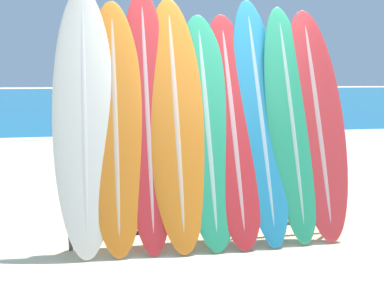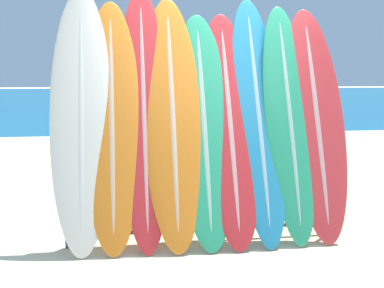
% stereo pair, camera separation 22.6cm
% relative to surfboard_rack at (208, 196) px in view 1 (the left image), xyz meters
% --- Properties ---
extents(ground_plane, '(160.00, 160.00, 0.00)m').
position_rel_surfboard_rack_xyz_m(ground_plane, '(0.18, -0.32, -0.45)').
color(ground_plane, beige).
extents(ocean_water, '(120.00, 60.00, 0.01)m').
position_rel_surfboard_rack_xyz_m(ocean_water, '(0.18, 37.37, -0.45)').
color(ocean_water, '#146693').
rests_on(ocean_water, ground_plane).
extents(surfboard_rack, '(2.64, 0.04, 0.82)m').
position_rel_surfboard_rack_xyz_m(surfboard_rack, '(0.00, 0.00, 0.00)').
color(surfboard_rack, '#47474C').
rests_on(surfboard_rack, ground_plane).
extents(surfboard_slot_0, '(0.57, 0.92, 2.45)m').
position_rel_surfboard_rack_xyz_m(surfboard_slot_0, '(-1.14, 0.11, 0.78)').
color(surfboard_slot_0, silver).
rests_on(surfboard_slot_0, ground_plane).
extents(surfboard_slot_1, '(0.55, 0.93, 2.34)m').
position_rel_surfboard_rack_xyz_m(surfboard_slot_1, '(-0.86, 0.10, 0.72)').
color(surfboard_slot_1, orange).
rests_on(surfboard_slot_1, ground_plane).
extents(surfboard_slot_2, '(0.49, 1.02, 2.48)m').
position_rel_surfboard_rack_xyz_m(surfboard_slot_2, '(-0.56, 0.14, 0.79)').
color(surfboard_slot_2, red).
rests_on(surfboard_slot_2, ground_plane).
extents(surfboard_slot_3, '(0.57, 1.06, 2.40)m').
position_rel_surfboard_rack_xyz_m(surfboard_slot_3, '(-0.29, 0.12, 0.75)').
color(surfboard_slot_3, orange).
rests_on(surfboard_slot_3, ground_plane).
extents(surfboard_slot_4, '(0.56, 1.00, 2.24)m').
position_rel_surfboard_rack_xyz_m(surfboard_slot_4, '(0.01, 0.11, 0.67)').
color(surfboard_slot_4, '#289E70').
rests_on(surfboard_slot_4, ground_plane).
extents(surfboard_slot_5, '(0.56, 1.04, 2.25)m').
position_rel_surfboard_rack_xyz_m(surfboard_slot_5, '(0.27, 0.12, 0.68)').
color(surfboard_slot_5, red).
rests_on(surfboard_slot_5, ground_plane).
extents(surfboard_slot_6, '(0.50, 1.09, 2.42)m').
position_rel_surfboard_rack_xyz_m(surfboard_slot_6, '(0.56, 0.15, 0.76)').
color(surfboard_slot_6, teal).
rests_on(surfboard_slot_6, ground_plane).
extents(surfboard_slot_7, '(0.49, 0.95, 2.34)m').
position_rel_surfboard_rack_xyz_m(surfboard_slot_7, '(0.87, 0.10, 0.72)').
color(surfboard_slot_7, '#289E70').
rests_on(surfboard_slot_7, ground_plane).
extents(surfboard_slot_8, '(0.59, 0.93, 2.31)m').
position_rel_surfboard_rack_xyz_m(surfboard_slot_8, '(1.15, 0.09, 0.70)').
color(surfboard_slot_8, red).
rests_on(surfboard_slot_8, ground_plane).
extents(person_near_water, '(0.28, 0.24, 1.65)m').
position_rel_surfboard_rack_xyz_m(person_near_water, '(0.80, 3.11, 0.45)').
color(person_near_water, beige).
rests_on(person_near_water, ground_plane).
extents(person_mid_beach, '(0.27, 0.22, 1.61)m').
position_rel_surfboard_rack_xyz_m(person_mid_beach, '(2.39, 3.99, 0.43)').
color(person_mid_beach, beige).
rests_on(person_mid_beach, ground_plane).
extents(person_far_left, '(0.30, 0.29, 1.75)m').
position_rel_surfboard_rack_xyz_m(person_far_left, '(0.65, 5.73, 0.50)').
color(person_far_left, '#A87A5B').
rests_on(person_far_left, ground_plane).
extents(person_far_right, '(0.30, 0.24, 1.80)m').
position_rel_surfboard_rack_xyz_m(person_far_right, '(1.68, 6.77, 0.53)').
color(person_far_right, tan).
rests_on(person_far_right, ground_plane).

